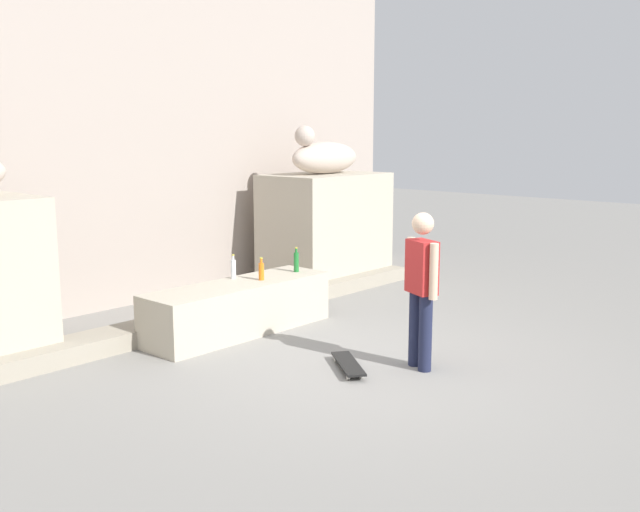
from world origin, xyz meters
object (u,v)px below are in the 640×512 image
(bottle_orange, at_px, (261,271))
(bottle_green, at_px, (296,262))
(statue_reclining_right, at_px, (324,156))
(skateboard, at_px, (348,364))
(skater, at_px, (421,284))
(bottle_clear, at_px, (233,269))

(bottle_orange, xyz_separation_m, bottle_green, (0.69, 0.04, 0.02))
(statue_reclining_right, distance_m, skateboard, 4.95)
(statue_reclining_right, xyz_separation_m, bottle_orange, (-2.70, -1.33, -1.34))
(skater, xyz_separation_m, bottle_orange, (-0.05, 2.38, -0.17))
(skateboard, height_order, bottle_orange, bottle_orange)
(skateboard, relative_size, bottle_clear, 2.42)
(skater, relative_size, bottle_green, 5.04)
(bottle_orange, height_order, bottle_clear, bottle_clear)
(bottle_green, bearing_deg, bottle_clear, 161.50)
(skateboard, xyz_separation_m, bottle_orange, (0.51, 1.85, 0.69))
(bottle_green, bearing_deg, statue_reclining_right, 32.55)
(skater, xyz_separation_m, skateboard, (-0.56, 0.53, -0.86))
(bottle_green, distance_m, bottle_clear, 0.91)
(bottle_green, bearing_deg, bottle_orange, -176.27)
(bottle_clear, bearing_deg, skater, -85.24)
(statue_reclining_right, relative_size, skateboard, 2.17)
(statue_reclining_right, height_order, bottle_green, statue_reclining_right)
(skateboard, bearing_deg, statue_reclining_right, -8.09)
(bottle_clear, bearing_deg, statue_reclining_right, 19.10)
(skater, xyz_separation_m, bottle_clear, (-0.23, 2.71, -0.16))
(skater, distance_m, bottle_orange, 2.39)
(skater, distance_m, bottle_clear, 2.73)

